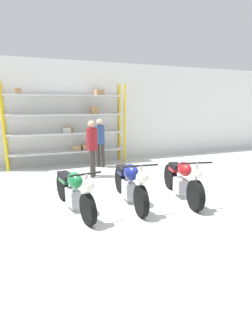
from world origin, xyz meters
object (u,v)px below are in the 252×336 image
Objects in this scene: motorcycle_red at (182,180)px; person_near_rack at (100,139)px; shelving_rack at (69,124)px; motorcycle_green at (74,190)px; motorcycle_blue at (130,182)px; person_browsing at (92,144)px.

motorcycle_red is 3.82m from person_near_rack.
shelving_rack is 4.51m from motorcycle_green.
motorcycle_blue is 1.23m from motorcycle_red.
shelving_rack is 4.90m from motorcycle_red.
motorcycle_red is at bearing 144.03° from person_browsing.
shelving_rack is 2.01m from person_browsing.
motorcycle_red is 2.96m from person_browsing.
person_near_rack is at bearing -91.22° from person_browsing.
person_browsing is (1.02, 2.40, 0.53)m from motorcycle_green.
motorcycle_blue is at bearing 36.12° from person_near_rack.
motorcycle_green is 0.96× the size of motorcycle_blue.
shelving_rack reaches higher than person_near_rack.
person_browsing reaches higher than motorcycle_green.
motorcycle_red is at bearing 77.77° from motorcycle_green.
motorcycle_green is 1.25× the size of person_near_rack.
motorcycle_green is at bearing -84.99° from motorcycle_blue.
shelving_rack reaches higher than motorcycle_blue.
motorcycle_blue is at bearing -85.30° from motorcycle_red.
person_browsing is (-1.40, 2.56, 0.54)m from motorcycle_red.
person_near_rack is (0.57, 1.14, -0.01)m from person_browsing.
person_near_rack is at bearing 179.25° from motorcycle_blue.
motorcycle_blue is 2.47m from person_browsing.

